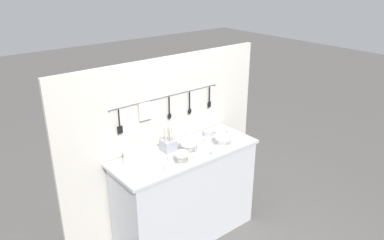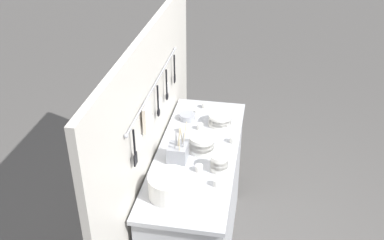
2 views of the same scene
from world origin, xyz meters
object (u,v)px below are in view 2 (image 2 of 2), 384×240
Objects in this scene: bowl_stack_short_front at (219,163)px; steel_mixing_bowl at (187,117)px; cup_by_caddy at (200,126)px; cup_back_left at (217,183)px; cup_edge_far at (233,140)px; bowl_stack_back_corner at (220,119)px; cup_beside_plates at (199,168)px; cup_front_right at (205,105)px; plate_stack at (169,186)px; cup_centre at (158,175)px; cup_front_left at (223,153)px; cup_edge_near at (196,112)px; bowl_stack_nested_right at (202,144)px; cup_back_right at (182,129)px; cutlery_caddy at (178,153)px.

steel_mixing_bowl is (0.58, 0.31, -0.03)m from bowl_stack_short_front.
cup_back_left is at bearing -161.80° from cup_by_caddy.
steel_mixing_bowl is at bearing 55.17° from cup_edge_far.
bowl_stack_back_corner reaches higher than cup_edge_far.
cup_beside_plates is 0.40m from cup_edge_far.
cup_front_right is at bearing 30.18° from cup_edge_far.
plate_stack is at bearing 167.08° from bowl_stack_back_corner.
cup_back_left and cup_centre have the same top height.
cup_beside_plates is at bearing -171.60° from cup_by_caddy.
cup_back_left is 1.00× the size of cup_front_left.
cup_beside_plates is 1.00× the size of cup_centre.
cup_beside_plates and cup_centre have the same top height.
cup_beside_plates and cup_edge_near have the same top height.
plate_stack reaches higher than cup_edge_far.
bowl_stack_back_corner is 3.63× the size of cup_centre.
cup_back_left is at bearing 174.39° from cup_edge_far.
cup_front_left is at bearing 0.10° from cup_back_left.
cup_by_caddy is at bearing -136.53° from steel_mixing_bowl.
cup_edge_near is at bearing 13.97° from bowl_stack_nested_right.
cup_front_left is at bearing -169.95° from bowl_stack_back_corner.
cup_back_left is (-0.74, -0.32, 0.00)m from steel_mixing_bowl.
bowl_stack_back_corner is 0.27m from cup_front_right.
bowl_stack_nested_right reaches higher than cup_edge_near.
cup_front_left is (0.32, 0.00, 0.00)m from cup_back_left.
cup_front_right is at bearing 2.07° from cup_by_caddy.
cup_edge_near is (0.82, 0.27, 0.00)m from cup_back_left.
cup_back_right is at bearing 53.63° from cup_front_left.
bowl_stack_back_corner is 1.43× the size of steel_mixing_bowl.
cup_beside_plates is at bearing -155.72° from cup_back_right.
cutlery_caddy is (0.35, 0.02, -0.01)m from plate_stack.
bowl_stack_short_front is at bearing -74.28° from cup_beside_plates.
bowl_stack_nested_right is 0.49m from plate_stack.
bowl_stack_nested_right is 3.57× the size of cup_edge_far.
bowl_stack_nested_right is 0.67× the size of plate_stack.
steel_mixing_bowl is 0.53m from cutlery_caddy.
bowl_stack_nested_right is at bearing 36.50° from bowl_stack_short_front.
cutlery_caddy is at bearing -176.23° from steel_mixing_bowl.
cutlery_caddy is at bearing -173.42° from cup_back_right.
cup_centre is (-0.15, 0.36, -0.03)m from bowl_stack_short_front.
cup_beside_plates is (0.26, -0.13, -0.04)m from plate_stack.
cup_front_right and cup_by_caddy have the same top height.
bowl_stack_back_corner is 0.86m from plate_stack.
cup_front_right is (0.78, 0.20, -0.03)m from bowl_stack_short_front.
cup_front_left is (0.31, -0.37, 0.00)m from cup_centre.
bowl_stack_short_front is 0.16m from cup_back_left.
cup_back_left is 1.00× the size of cup_edge_near.
bowl_stack_back_corner is 0.76m from cup_centre.
cup_back_right is at bearing 24.28° from cup_beside_plates.
cup_back_right is 1.00× the size of cup_front_left.
cup_front_right and cup_back_right have the same top height.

